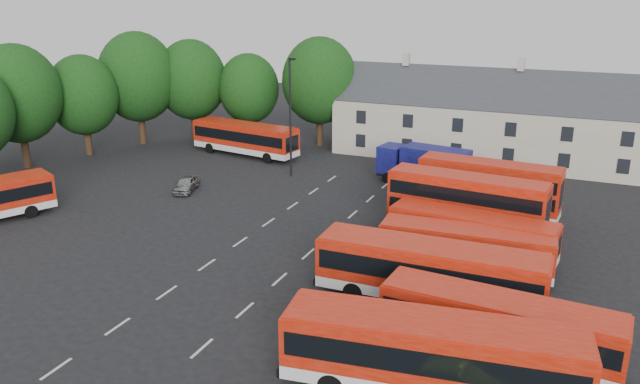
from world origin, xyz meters
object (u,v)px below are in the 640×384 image
Objects in this scene: silver_car at (186,184)px; lamppost at (290,114)px; bus_dd_south at (466,202)px; box_truck at (424,164)px; bus_row_a at (432,351)px.

silver_car is 0.35× the size of lamppost.
bus_dd_south is 19.39m from lamppost.
box_truck is 20.15m from silver_car.
box_truck is (-7.67, 28.47, -0.16)m from bus_row_a.
box_truck is 2.22× the size of silver_car.
lamppost reaches higher than box_truck.
lamppost is at bearing 34.95° from silver_car.
bus_dd_south reaches higher than bus_row_a.
bus_dd_south is 11.70m from box_truck.
silver_car is at bearing -142.39° from box_truck.
lamppost is at bearing -161.11° from box_truck.
box_truck is at bearing 9.43° from lamppost.
lamppost is at bearing 159.10° from bus_dd_south.
bus_dd_south is at bearing -18.37° from silver_car.
bus_row_a is at bearing -53.88° from lamppost.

